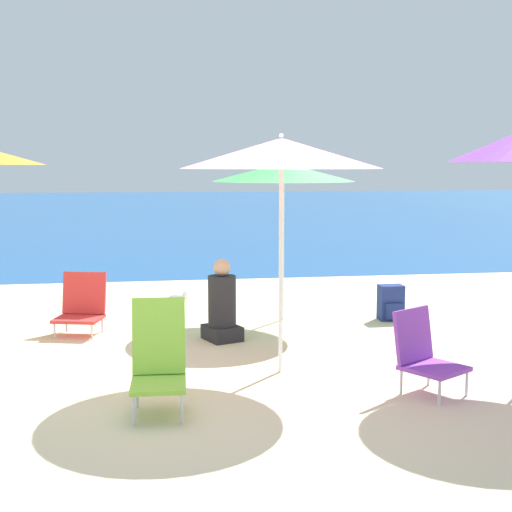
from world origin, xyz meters
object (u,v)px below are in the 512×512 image
Objects in this scene: beach_chair_red at (82,305)px; seagull at (179,298)px; beach_umbrella_green at (283,172)px; backpack_navy at (391,303)px; beach_chair_purple at (424,352)px; beach_chair_lime at (159,358)px; person_seated_near at (222,307)px; water_bottle at (404,331)px; beach_umbrella_pink at (281,154)px.

beach_chair_red reaches higher than seagull.
backpack_navy is at bearing -8.74° from beach_umbrella_green.
beach_umbrella_green reaches higher than beach_chair_purple.
beach_chair_lime is at bearing -58.47° from beach_chair_red.
beach_umbrella_green reaches higher than person_seated_near.
beach_chair_purple is at bearing -104.08° from backpack_navy.
beach_chair_purple is at bearing -75.62° from person_seated_near.
beach_chair_lime reaches higher than beach_chair_purple.
backpack_navy is 1.03m from water_bottle.
beach_chair_red reaches higher than backpack_navy.
beach_chair_purple is 0.81× the size of beach_chair_lime.
beach_chair_lime is at bearing -145.66° from water_bottle.
beach_chair_red is 3.65m from water_bottle.
person_seated_near is at bearing 171.06° from water_bottle.
person_seated_near is 1.90m from seagull.
person_seated_near is at bearing -5.13° from beach_chair_red.
beach_umbrella_green is at bearing 70.54° from beach_chair_purple.
beach_chair_lime is (-2.22, -0.09, 0.07)m from beach_chair_purple.
beach_chair_lime is (-1.58, -3.07, -1.41)m from beach_umbrella_green.
backpack_navy is 1.80× the size of water_bottle.
beach_chair_lime is at bearing -129.95° from person_seated_near.
beach_umbrella_pink is 3.13× the size of beach_chair_purple.
beach_chair_lime is at bearing -117.27° from beach_umbrella_green.
beach_chair_purple reaches higher than beach_chair_red.
beach_umbrella_pink is at bearing -75.87° from seagull.
beach_umbrella_pink reaches higher than beach_chair_red.
person_seated_near is at bearing -133.33° from beach_umbrella_green.
beach_chair_purple is 4.03m from beach_chair_red.
beach_umbrella_green reaches higher than seagull.
water_bottle is at bearing -30.22° from person_seated_near.
beach_chair_red is (-2.40, -0.34, -1.50)m from beach_umbrella_green.
beach_umbrella_green is 7.38× the size of seagull.
beach_chair_purple is at bearing -105.68° from water_bottle.
person_seated_near reaches higher than beach_chair_purple.
beach_chair_purple reaches higher than seagull.
backpack_navy is 1.63× the size of seagull.
backpack_navy reaches higher than seagull.
water_bottle is (2.72, 1.86, -0.32)m from beach_chair_lime.
seagull is (1.16, 1.29, -0.19)m from beach_chair_red.
beach_umbrella_green reaches higher than water_bottle.
beach_umbrella_green is at bearing -37.35° from seagull.
backpack_navy reaches higher than water_bottle.
beach_chair_lime is 3.55× the size of water_bottle.
seagull is (-1.24, 0.95, -1.69)m from beach_umbrella_green.
beach_chair_lime is 4.09m from backpack_navy.
water_bottle is at bearing 32.14° from beach_umbrella_pink.
person_seated_near is 3.36× the size of seagull.
person_seated_near is at bearing -162.32° from backpack_navy.
person_seated_near reaches higher than seagull.
beach_chair_purple is 2.55m from person_seated_near.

